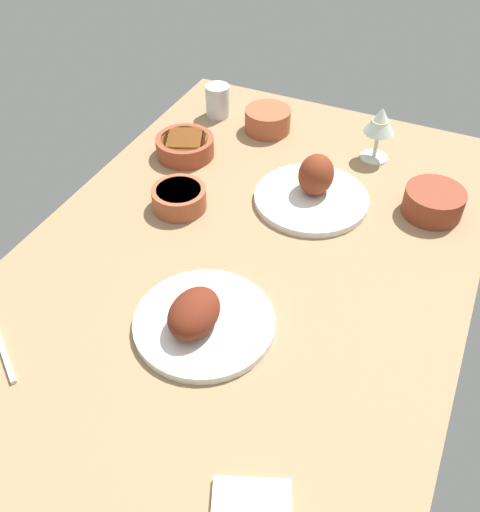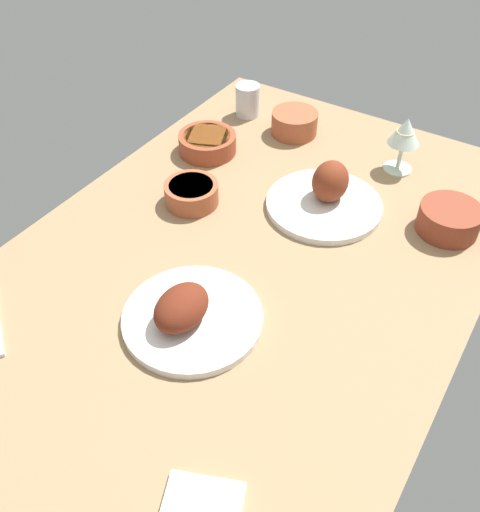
{
  "view_description": "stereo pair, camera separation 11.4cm",
  "coord_description": "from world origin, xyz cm",
  "px_view_note": "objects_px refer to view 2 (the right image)",
  "views": [
    {
      "loc": [
        -75.59,
        -34.83,
        84.25
      ],
      "look_at": [
        0.0,
        0.0,
        6.0
      ],
      "focal_mm": 39.86,
      "sensor_mm": 36.0,
      "label": 1
    },
    {
      "loc": [
        -70.11,
        -44.84,
        84.25
      ],
      "look_at": [
        0.0,
        0.0,
        6.0
      ],
      "focal_mm": 39.86,
      "sensor_mm": 36.0,
      "label": 2
    }
  ],
  "objects_px": {
    "wine_glass": "(405,134)",
    "plate_center_main": "(189,314)",
    "plate_far_side": "(326,196)",
    "bowl_potatoes": "(294,122)",
    "bowl_cream": "(191,193)",
    "bowl_soup": "(207,143)",
    "water_tumbler": "(248,100)",
    "bowl_onions": "(449,219)"
  },
  "relations": [
    {
      "from": "bowl_onions",
      "to": "bowl_cream",
      "type": "distance_m",
      "value": 0.57
    },
    {
      "from": "plate_center_main",
      "to": "water_tumbler",
      "type": "bearing_deg",
      "value": 24.1
    },
    {
      "from": "bowl_onions",
      "to": "bowl_cream",
      "type": "bearing_deg",
      "value": 112.64
    },
    {
      "from": "plate_far_side",
      "to": "bowl_soup",
      "type": "bearing_deg",
      "value": 83.51
    },
    {
      "from": "bowl_potatoes",
      "to": "bowl_cream",
      "type": "xyz_separation_m",
      "value": [
        -0.39,
        0.05,
        -0.01
      ]
    },
    {
      "from": "bowl_soup",
      "to": "water_tumbler",
      "type": "distance_m",
      "value": 0.22
    },
    {
      "from": "bowl_cream",
      "to": "bowl_soup",
      "type": "bearing_deg",
      "value": 25.28
    },
    {
      "from": "plate_far_side",
      "to": "water_tumbler",
      "type": "xyz_separation_m",
      "value": [
        0.26,
        0.37,
        0.02
      ]
    },
    {
      "from": "plate_center_main",
      "to": "bowl_cream",
      "type": "relative_size",
      "value": 2.12
    },
    {
      "from": "plate_far_side",
      "to": "bowl_onions",
      "type": "relative_size",
      "value": 1.98
    },
    {
      "from": "plate_far_side",
      "to": "bowl_potatoes",
      "type": "height_order",
      "value": "plate_far_side"
    },
    {
      "from": "water_tumbler",
      "to": "plate_center_main",
      "type": "bearing_deg",
      "value": -155.9
    },
    {
      "from": "plate_far_side",
      "to": "bowl_onions",
      "type": "bearing_deg",
      "value": -75.97
    },
    {
      "from": "plate_center_main",
      "to": "bowl_soup",
      "type": "bearing_deg",
      "value": 31.61
    },
    {
      "from": "plate_center_main",
      "to": "wine_glass",
      "type": "distance_m",
      "value": 0.69
    },
    {
      "from": "plate_far_side",
      "to": "bowl_potatoes",
      "type": "xyz_separation_m",
      "value": [
        0.24,
        0.21,
        0.0
      ]
    },
    {
      "from": "bowl_potatoes",
      "to": "water_tumbler",
      "type": "height_order",
      "value": "water_tumbler"
    },
    {
      "from": "plate_center_main",
      "to": "bowl_potatoes",
      "type": "bearing_deg",
      "value": 12.9
    },
    {
      "from": "plate_center_main",
      "to": "bowl_cream",
      "type": "bearing_deg",
      "value": 35.38
    },
    {
      "from": "bowl_soup",
      "to": "bowl_onions",
      "type": "bearing_deg",
      "value": -87.74
    },
    {
      "from": "plate_far_side",
      "to": "bowl_soup",
      "type": "distance_m",
      "value": 0.36
    },
    {
      "from": "plate_far_side",
      "to": "bowl_soup",
      "type": "xyz_separation_m",
      "value": [
        0.04,
        0.35,
        -0.0
      ]
    },
    {
      "from": "plate_far_side",
      "to": "water_tumbler",
      "type": "height_order",
      "value": "plate_far_side"
    },
    {
      "from": "plate_center_main",
      "to": "bowl_onions",
      "type": "distance_m",
      "value": 0.6
    },
    {
      "from": "wine_glass",
      "to": "plate_center_main",
      "type": "bearing_deg",
      "value": 168.24
    },
    {
      "from": "bowl_cream",
      "to": "water_tumbler",
      "type": "distance_m",
      "value": 0.42
    },
    {
      "from": "plate_center_main",
      "to": "bowl_cream",
      "type": "xyz_separation_m",
      "value": [
        0.29,
        0.21,
        0.0
      ]
    },
    {
      "from": "bowl_onions",
      "to": "bowl_cream",
      "type": "height_order",
      "value": "bowl_onions"
    },
    {
      "from": "plate_center_main",
      "to": "bowl_potatoes",
      "type": "relative_size",
      "value": 2.13
    },
    {
      "from": "bowl_soup",
      "to": "bowl_cream",
      "type": "xyz_separation_m",
      "value": [
        -0.19,
        -0.09,
        0.0
      ]
    },
    {
      "from": "wine_glass",
      "to": "bowl_cream",
      "type": "bearing_deg",
      "value": 137.5
    },
    {
      "from": "plate_center_main",
      "to": "bowl_onions",
      "type": "xyz_separation_m",
      "value": [
        0.51,
        -0.31,
        0.01
      ]
    },
    {
      "from": "bowl_cream",
      "to": "plate_center_main",
      "type": "bearing_deg",
      "value": -144.62
    },
    {
      "from": "bowl_cream",
      "to": "water_tumbler",
      "type": "bearing_deg",
      "value": 14.52
    },
    {
      "from": "bowl_soup",
      "to": "wine_glass",
      "type": "height_order",
      "value": "wine_glass"
    },
    {
      "from": "bowl_soup",
      "to": "wine_glass",
      "type": "xyz_separation_m",
      "value": [
        0.19,
        -0.44,
        0.07
      ]
    },
    {
      "from": "bowl_cream",
      "to": "water_tumbler",
      "type": "xyz_separation_m",
      "value": [
        0.41,
        0.11,
        0.02
      ]
    },
    {
      "from": "bowl_potatoes",
      "to": "bowl_onions",
      "type": "relative_size",
      "value": 0.92
    },
    {
      "from": "plate_center_main",
      "to": "bowl_cream",
      "type": "height_order",
      "value": "plate_center_main"
    },
    {
      "from": "bowl_potatoes",
      "to": "water_tumbler",
      "type": "xyz_separation_m",
      "value": [
        0.02,
        0.16,
        0.01
      ]
    },
    {
      "from": "bowl_soup",
      "to": "plate_center_main",
      "type": "bearing_deg",
      "value": -148.39
    },
    {
      "from": "plate_center_main",
      "to": "wine_glass",
      "type": "relative_size",
      "value": 1.85
    }
  ]
}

